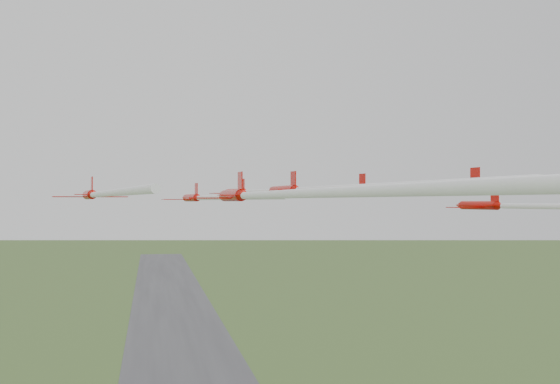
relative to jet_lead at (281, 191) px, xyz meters
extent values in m
cube|color=#353538|center=(-6.18, 194.92, -51.23)|extent=(38.00, 900.00, 0.04)
cylinder|color=#CD0B02|center=(-3.93, 18.59, 0.03)|extent=(2.57, 7.76, 1.00)
cone|color=#CD0B02|center=(-4.90, 23.17, 0.03)|extent=(1.32, 1.81, 1.00)
cone|color=#CD0B02|center=(-3.02, 14.28, 0.03)|extent=(1.11, 1.25, 0.91)
ellipsoid|color=black|center=(-4.31, 20.37, 0.39)|extent=(0.55, 0.92, 0.29)
cube|color=#CD0B02|center=(-3.78, 17.88, -0.20)|extent=(8.31, 3.96, 0.09)
cube|color=#CD0B02|center=(-3.20, 15.13, 0.03)|extent=(3.78, 1.82, 0.07)
cube|color=#CD0B02|center=(-3.24, 15.31, 1.03)|extent=(0.43, 1.62, 1.82)
cylinder|color=white|center=(2.95, -13.95, -0.02)|extent=(12.27, 55.60, 0.54)
cylinder|color=#CD0B02|center=(-11.37, 3.51, -0.93)|extent=(1.96, 7.56, 0.97)
cone|color=#CD0B02|center=(-11.97, 8.02, -0.93)|extent=(1.17, 1.70, 0.97)
cone|color=#CD0B02|center=(-10.80, -0.72, -0.93)|extent=(1.01, 1.17, 0.88)
ellipsoid|color=black|center=(-11.60, 5.26, -0.57)|extent=(0.48, 0.88, 0.28)
cube|color=#CD0B02|center=(-11.27, 2.82, -1.15)|extent=(8.00, 3.31, 0.09)
cube|color=#CD0B02|center=(-10.91, 0.11, -0.93)|extent=(3.64, 1.52, 0.07)
cube|color=#CD0B02|center=(-10.93, 0.28, 0.04)|extent=(0.30, 1.59, 1.76)
cylinder|color=white|center=(-8.30, -19.29, -0.97)|extent=(5.38, 36.24, 0.53)
cylinder|color=#CD0B02|center=(11.90, 10.43, 0.43)|extent=(2.87, 8.46, 1.09)
cone|color=#CD0B02|center=(10.80, 15.41, 0.43)|extent=(1.45, 1.98, 1.09)
cone|color=#CD0B02|center=(12.93, 5.74, 0.43)|extent=(1.22, 1.37, 0.99)
ellipsoid|color=black|center=(11.47, 12.37, 0.82)|extent=(0.61, 1.01, 0.32)
cube|color=#CD0B02|center=(12.07, 9.66, 0.18)|extent=(9.07, 4.39, 0.10)
cube|color=#CD0B02|center=(12.73, 6.66, 0.43)|extent=(4.13, 2.01, 0.08)
cube|color=#CD0B02|center=(12.69, 6.85, 1.52)|extent=(0.48, 1.76, 1.98)
cylinder|color=white|center=(16.49, -10.44, 0.38)|extent=(7.46, 31.42, 0.59)
cylinder|color=#CD0B02|center=(-23.44, -9.35, -0.66)|extent=(2.16, 7.90, 1.01)
cone|color=#CD0B02|center=(-24.14, -4.66, -0.66)|extent=(1.25, 1.79, 1.01)
cone|color=#CD0B02|center=(-22.78, -13.77, -0.66)|extent=(1.07, 1.23, 0.92)
ellipsoid|color=black|center=(-23.71, -7.53, -0.29)|extent=(0.51, 0.92, 0.29)
cube|color=#CD0B02|center=(-23.33, -10.08, -0.89)|extent=(8.38, 3.57, 0.09)
cube|color=#CD0B02|center=(-22.91, -12.91, -0.66)|extent=(3.81, 1.64, 0.07)
cube|color=#CD0B02|center=(-22.93, -12.73, 0.36)|extent=(0.34, 1.65, 1.84)
cylinder|color=white|center=(-19.56, -35.35, -0.70)|extent=(6.83, 42.23, 0.55)
cylinder|color=#CD0B02|center=(-0.90, -6.91, -0.07)|extent=(2.24, 8.83, 1.13)
cone|color=#CD0B02|center=(-1.57, -1.65, -0.07)|extent=(1.36, 1.98, 1.13)
cone|color=#CD0B02|center=(-0.26, -11.86, -0.07)|extent=(1.18, 1.36, 1.03)
ellipsoid|color=black|center=(-1.16, -4.86, 0.34)|extent=(0.55, 1.03, 0.33)
cube|color=#CD0B02|center=(-0.79, -7.72, -0.33)|extent=(9.33, 3.81, 0.10)
cube|color=#CD0B02|center=(-0.39, -10.89, -0.07)|extent=(4.24, 1.75, 0.08)
cube|color=#CD0B02|center=(-0.41, -10.68, 1.06)|extent=(0.34, 1.85, 2.06)
cylinder|color=white|center=(2.68, -34.79, -0.12)|extent=(6.36, 44.81, 0.62)
cylinder|color=#CD0B02|center=(25.65, -3.11, -1.91)|extent=(2.08, 8.86, 1.14)
cone|color=#CD0B02|center=(25.07, 2.19, -1.91)|extent=(1.33, 1.97, 1.14)
cone|color=#CD0B02|center=(26.19, -8.09, -1.91)|extent=(1.16, 1.35, 1.03)
ellipsoid|color=black|center=(25.42, -1.05, -1.50)|extent=(0.54, 1.02, 0.33)
cube|color=#CD0B02|center=(25.74, -3.93, -2.17)|extent=(9.34, 3.65, 0.10)
cube|color=#CD0B02|center=(26.08, -7.12, -1.91)|extent=(4.25, 1.68, 0.08)
cube|color=#CD0B02|center=(26.06, -6.91, -0.77)|extent=(0.30, 1.86, 2.07)
cylinder|color=#CD0B02|center=(-8.84, -23.87, -0.82)|extent=(1.83, 8.79, 1.13)
cone|color=#CD0B02|center=(-9.27, -18.60, -0.82)|extent=(1.27, 1.93, 1.13)
cone|color=#CD0B02|center=(-8.44, -28.83, -0.82)|extent=(1.12, 1.31, 1.03)
ellipsoid|color=black|center=(-9.01, -21.83, -0.41)|extent=(0.51, 1.01, 0.33)
cube|color=#CD0B02|center=(-8.78, -24.69, -1.08)|extent=(9.22, 3.39, 0.10)
cube|color=#CD0B02|center=(-8.52, -27.86, -0.82)|extent=(4.19, 1.56, 0.08)
cube|color=#CD0B02|center=(-8.54, -27.66, 0.31)|extent=(0.25, 1.85, 2.05)
cylinder|color=white|center=(-6.08, -57.92, -0.87)|extent=(5.25, 57.10, 0.62)
cylinder|color=#CD0B02|center=(16.39, -18.28, 0.09)|extent=(2.25, 8.50, 1.09)
cone|color=#CD0B02|center=(15.68, -13.22, 0.09)|extent=(1.33, 1.92, 1.09)
cone|color=#CD0B02|center=(17.06, -23.04, 0.09)|extent=(1.15, 1.32, 0.99)
ellipsoid|color=black|center=(16.11, -16.31, 0.48)|extent=(0.54, 0.99, 0.32)
cube|color=#CD0B02|center=(16.50, -19.06, -0.16)|extent=(9.00, 3.76, 0.10)
cube|color=#CD0B02|center=(16.93, -22.11, 0.09)|extent=(4.09, 1.73, 0.08)
cube|color=#CD0B02|center=(16.90, -21.91, 1.18)|extent=(0.35, 1.78, 1.98)
camera|label=1|loc=(-16.74, -98.98, -1.39)|focal=50.00mm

